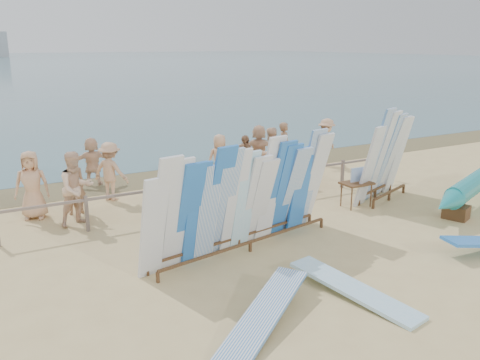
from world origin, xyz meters
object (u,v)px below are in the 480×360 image
beachgoer_7 (284,147)px  beachgoer_11 (92,161)px  beachgoer_8 (270,153)px  main_surfboard_rack (245,200)px  outrigger_canoe (478,182)px  beachgoer_4 (245,159)px  beachgoer_6 (220,159)px  beachgoer_9 (326,142)px  beachgoer_1 (74,185)px  beachgoer_3 (110,171)px  vendor_table (356,194)px  beachgoer_0 (32,185)px  beach_chair_left (196,190)px  beachgoer_2 (76,189)px  side_surfboard_rack (385,158)px  stroller (293,173)px  beachgoer_5 (259,149)px  beach_chair_right (286,181)px  flat_board_a (353,296)px  flat_board_e (264,324)px

beachgoer_7 → beachgoer_11: beachgoer_7 is taller
beachgoer_11 → beachgoer_8: bearing=168.5°
main_surfboard_rack → beachgoer_11: main_surfboard_rack is taller
outrigger_canoe → beachgoer_7: 6.47m
beachgoer_4 → beachgoer_6: 0.84m
beachgoer_6 → beachgoer_9: bearing=-161.6°
beachgoer_1 → beachgoer_3: beachgoer_3 is taller
outrigger_canoe → beachgoer_1: beachgoer_1 is taller
vendor_table → beachgoer_0: beachgoer_0 is taller
beachgoer_9 → beachgoer_7: 1.81m
beachgoer_7 → beachgoer_8: bearing=157.6°
beach_chair_left → beachgoer_7: beachgoer_7 is taller
vendor_table → beachgoer_3: (-5.84, 3.99, 0.48)m
beachgoer_2 → beachgoer_7: size_ratio=1.07×
side_surfboard_rack → stroller: 2.99m
vendor_table → beachgoer_4: 4.02m
side_surfboard_rack → beachgoer_3: bearing=131.1°
beachgoer_5 → beach_chair_right: bearing=116.5°
main_surfboard_rack → beach_chair_left: (0.63, 4.07, -0.90)m
beach_chair_right → beachgoer_0: size_ratio=0.49×
beachgoer_9 → beachgoer_6: bearing=157.5°
beachgoer_5 → side_surfboard_rack: bearing=144.3°
beachgoer_7 → beachgoer_5: (-1.02, 0.09, -0.01)m
beachgoer_8 → beachgoer_11: 5.83m
outrigger_canoe → vendor_table: 3.59m
beachgoer_8 → beachgoer_5: (0.03, 0.78, -0.01)m
side_surfboard_rack → beachgoer_0: (-9.22, 3.21, -0.34)m
beachgoer_9 → beachgoer_1: (-9.40, -1.17, -0.09)m
beachgoer_0 → beachgoer_6: 5.81m
vendor_table → beachgoer_9: size_ratio=0.64×
main_surfboard_rack → beach_chair_right: main_surfboard_rack is taller
vendor_table → beachgoer_2: beachgoer_2 is taller
beachgoer_2 → beachgoer_4: 5.84m
side_surfboard_rack → beach_chair_left: side_surfboard_rack is taller
beach_chair_left → beachgoer_8: 3.29m
beachgoer_2 → beachgoer_3: beachgoer_2 is taller
vendor_table → beachgoer_8: (-0.50, 3.75, 0.50)m
beachgoer_11 → beachgoer_9: bearing=179.4°
flat_board_a → beach_chair_left: (-0.02, 6.95, 0.24)m
beachgoer_0 → beachgoer_7: size_ratio=1.03×
flat_board_e → beach_chair_right: 8.07m
beachgoer_2 → beachgoer_11: size_ratio=1.20×
beach_chair_right → beachgoer_5: 2.21m
outrigger_canoe → beachgoer_1: 11.32m
beachgoer_6 → beachgoer_0: bearing=19.5°
flat_board_a → beachgoer_7: 9.47m
beach_chair_right → beachgoer_0: beachgoer_0 is taller
outrigger_canoe → beachgoer_7: beachgoer_7 is taller
flat_board_a → beach_chair_right: (2.86, 6.44, 0.26)m
beachgoer_6 → beachgoer_11: bearing=-14.1°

